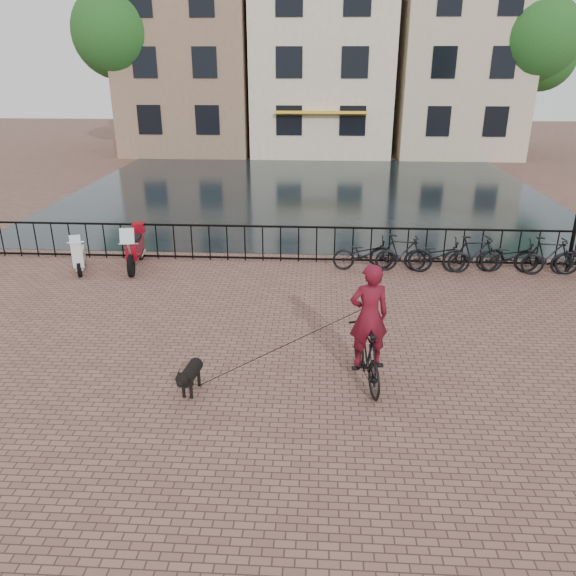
# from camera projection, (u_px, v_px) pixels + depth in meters

# --- Properties ---
(ground) EXTENTS (100.00, 100.00, 0.00)m
(ground) POSITION_uv_depth(u_px,v_px,m) (276.00, 438.00, 8.35)
(ground) COLOR brown
(ground) RESTS_ON ground
(canal_water) EXTENTS (20.00, 20.00, 0.00)m
(canal_water) POSITION_uv_depth(u_px,v_px,m) (307.00, 191.00, 24.37)
(canal_water) COLOR black
(canal_water) RESTS_ON ground
(railing) EXTENTS (20.00, 0.05, 1.02)m
(railing) POSITION_uv_depth(u_px,v_px,m) (299.00, 244.00, 15.57)
(railing) COLOR black
(railing) RESTS_ON ground
(canal_house_left) EXTENTS (7.50, 9.00, 12.80)m
(canal_house_left) POSITION_uv_depth(u_px,v_px,m) (191.00, 41.00, 34.15)
(canal_house_left) COLOR #81604B
(canal_house_left) RESTS_ON ground
(canal_house_mid) EXTENTS (8.00, 9.50, 11.80)m
(canal_house_mid) POSITION_uv_depth(u_px,v_px,m) (322.00, 50.00, 33.90)
(canal_house_mid) COLOR beige
(canal_house_mid) RESTS_ON ground
(canal_house_right) EXTENTS (7.00, 9.00, 13.30)m
(canal_house_right) POSITION_uv_depth(u_px,v_px,m) (458.00, 36.00, 33.19)
(canal_house_right) COLOR tan
(canal_house_right) RESTS_ON ground
(tree_far_left) EXTENTS (5.04, 5.04, 9.27)m
(tree_far_left) POSITION_uv_depth(u_px,v_px,m) (117.00, 33.00, 31.44)
(tree_far_left) COLOR black
(tree_far_left) RESTS_ON ground
(tree_far_right) EXTENTS (4.76, 4.76, 8.76)m
(tree_far_right) POSITION_uv_depth(u_px,v_px,m) (535.00, 39.00, 30.33)
(tree_far_right) COLOR black
(tree_far_right) RESTS_ON ground
(cyclist) EXTENTS (0.88, 1.92, 2.55)m
(cyclist) POSITION_uv_depth(u_px,v_px,m) (368.00, 332.00, 9.46)
(cyclist) COLOR black
(cyclist) RESTS_ON ground
(dog) EXTENTS (0.39, 0.90, 0.59)m
(dog) POSITION_uv_depth(u_px,v_px,m) (191.00, 376.00, 9.41)
(dog) COLOR black
(dog) RESTS_ON ground
(motorcycle) EXTENTS (0.70, 1.94, 1.35)m
(motorcycle) POSITION_uv_depth(u_px,v_px,m) (135.00, 243.00, 15.06)
(motorcycle) COLOR maroon
(motorcycle) RESTS_ON ground
(scooter) EXTENTS (0.76, 1.30, 1.16)m
(scooter) POSITION_uv_depth(u_px,v_px,m) (78.00, 250.00, 14.86)
(scooter) COLOR silver
(scooter) RESTS_ON ground
(parked_bike_0) EXTENTS (1.72, 0.61, 0.90)m
(parked_bike_0) POSITION_uv_depth(u_px,v_px,m) (365.00, 254.00, 14.94)
(parked_bike_0) COLOR black
(parked_bike_0) RESTS_ON ground
(parked_bike_1) EXTENTS (1.72, 0.74, 1.00)m
(parked_bike_1) POSITION_uv_depth(u_px,v_px,m) (401.00, 253.00, 14.87)
(parked_bike_1) COLOR black
(parked_bike_1) RESTS_ON ground
(parked_bike_2) EXTENTS (1.76, 0.73, 0.90)m
(parked_bike_2) POSITION_uv_depth(u_px,v_px,m) (437.00, 255.00, 14.83)
(parked_bike_2) COLOR black
(parked_bike_2) RESTS_ON ground
(parked_bike_3) EXTENTS (1.70, 0.63, 1.00)m
(parked_bike_3) POSITION_uv_depth(u_px,v_px,m) (474.00, 254.00, 14.76)
(parked_bike_3) COLOR black
(parked_bike_3) RESTS_ON ground
(parked_bike_4) EXTENTS (1.78, 0.84, 0.90)m
(parked_bike_4) POSITION_uv_depth(u_px,v_px,m) (510.00, 257.00, 14.73)
(parked_bike_4) COLOR black
(parked_bike_4) RESTS_ON ground
(parked_bike_5) EXTENTS (1.70, 0.63, 1.00)m
(parked_bike_5) POSITION_uv_depth(u_px,v_px,m) (548.00, 256.00, 14.66)
(parked_bike_5) COLOR black
(parked_bike_5) RESTS_ON ground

